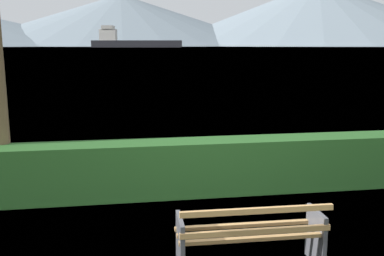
{
  "coord_description": "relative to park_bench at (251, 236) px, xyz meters",
  "views": [
    {
      "loc": [
        -1.43,
        -4.64,
        2.63
      ],
      "look_at": [
        0.0,
        4.28,
        0.88
      ],
      "focal_mm": 40.75,
      "sensor_mm": 36.0,
      "label": 1
    }
  ],
  "objects": [
    {
      "name": "cargo_ship_large",
      "position": [
        4.97,
        315.45,
        3.85
      ],
      "size": [
        64.52,
        19.96,
        15.3
      ],
      "color": "#232328",
      "rests_on": "water_surface"
    },
    {
      "name": "park_bench",
      "position": [
        0.0,
        0.0,
        0.0
      ],
      "size": [
        1.74,
        0.6,
        0.87
      ],
      "color": "tan",
      "rests_on": "ground_plane"
    },
    {
      "name": "water_surface",
      "position": [
        0.0,
        307.48,
        -0.43
      ],
      "size": [
        620.0,
        620.0,
        0.0
      ],
      "primitive_type": "plane",
      "color": "#6B8EA3",
      "rests_on": "ground_plane"
    },
    {
      "name": "hedge_row",
      "position": [
        0.0,
        2.75,
        0.05
      ],
      "size": [
        10.66,
        0.65,
        0.96
      ],
      "primitive_type": "cube",
      "color": "#285B23",
      "rests_on": "ground_plane"
    },
    {
      "name": "distant_hills",
      "position": [
        53.47,
        568.23,
        33.29
      ],
      "size": [
        890.6,
        464.46,
        80.06
      ],
      "color": "gray",
      "rests_on": "ground_plane"
    }
  ]
}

